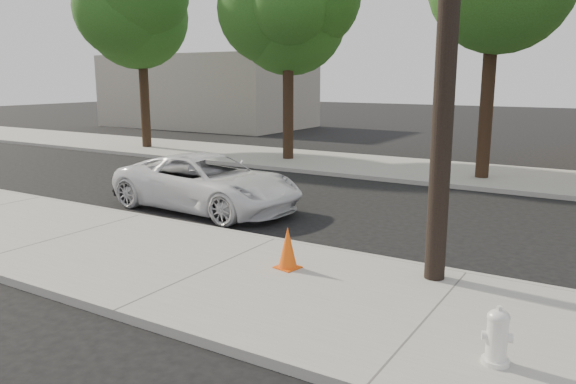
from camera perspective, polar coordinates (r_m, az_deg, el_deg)
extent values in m
plane|color=black|center=(13.74, 3.49, -3.20)|extent=(120.00, 120.00, 0.00)
cube|color=gray|center=(10.28, -7.97, -8.01)|extent=(90.00, 4.40, 0.15)
cube|color=gray|center=(21.45, 14.25, 2.05)|extent=(90.00, 5.00, 0.15)
cube|color=#9E9B93|center=(11.97, -1.26, -5.06)|extent=(90.00, 0.12, 0.16)
cube|color=gray|center=(41.18, -8.17, 10.11)|extent=(14.00, 8.00, 5.00)
cylinder|color=black|center=(9.48, 16.07, 18.09)|extent=(0.34, 0.34, 9.00)
cylinder|color=black|center=(28.27, -14.35, 9.02)|extent=(0.44, 0.44, 4.50)
sphere|color=#1E4212|center=(28.38, -14.74, 16.60)|extent=(4.50, 4.50, 4.50)
cylinder|color=black|center=(23.41, 0.01, 8.61)|extent=(0.44, 0.44, 4.25)
sphere|color=#1E4212|center=(23.49, 0.01, 17.22)|extent=(4.20, 4.20, 4.20)
cylinder|color=black|center=(20.01, 19.51, 8.15)|extent=(0.44, 0.44, 4.75)
imported|color=white|center=(15.15, -8.18, 0.97)|extent=(5.46, 2.76, 1.48)
cylinder|color=silver|center=(7.43, 20.30, -15.80)|extent=(0.33, 0.33, 0.06)
cylinder|color=silver|center=(7.32, 20.44, -14.03)|extent=(0.25, 0.25, 0.57)
ellipsoid|color=silver|center=(7.20, 20.62, -11.83)|extent=(0.27, 0.27, 0.19)
cylinder|color=silver|center=(7.29, 20.48, -13.62)|extent=(0.37, 0.21, 0.11)
cylinder|color=silver|center=(7.29, 20.48, -13.62)|extent=(0.19, 0.22, 0.14)
cube|color=#F3540C|center=(10.15, -0.03, -7.65)|extent=(0.46, 0.46, 0.02)
cone|color=#F3540C|center=(10.04, -0.03, -5.66)|extent=(0.41, 0.41, 0.76)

